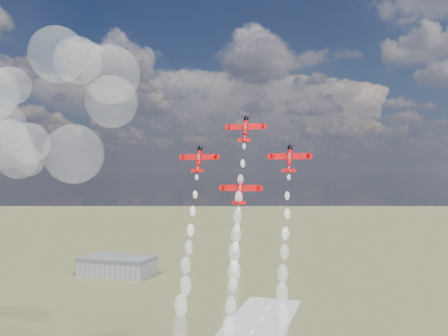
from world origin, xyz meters
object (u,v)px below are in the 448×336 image
Objects in this scene: plane_lead at (245,129)px; plane_slot at (240,190)px; hangar at (117,266)px; plane_right at (289,158)px; plane_left at (199,159)px.

plane_slot is at bearing -90.00° from plane_lead.
plane_right reaches higher than hangar.
hangar is 4.27× the size of plane_lead.
plane_left is (120.51, -163.84, 71.79)m from hangar.
hangar is 4.27× the size of plane_slot.
plane_lead is at bearing -50.03° from hangar.
plane_left reaches higher than plane_slot.
plane_lead is at bearing 12.42° from plane_left.
plane_lead reaches higher than plane_left.
plane_lead is at bearing 90.00° from plane_slot.
plane_right is at bearing 12.42° from plane_slot.
plane_right is at bearing 0.00° from plane_left.
plane_left is at bearing 180.00° from plane_right.
plane_lead is 19.90m from plane_slot.
plane_lead is at bearing 167.58° from plane_right.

